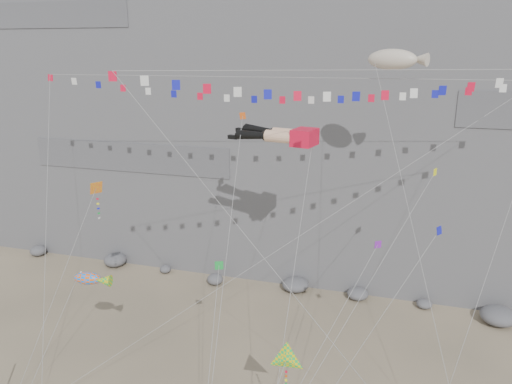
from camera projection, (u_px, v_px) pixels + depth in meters
cliff at (329, 28)px, 55.68m from camera, size 80.00×28.00×50.00m
talus_boulders at (295, 285)px, 48.65m from camera, size 60.00×3.00×1.20m
legs_kite at (281, 136)px, 35.83m from camera, size 7.12×17.27×22.68m
flag_banner_upper at (268, 77)px, 37.41m from camera, size 37.06×15.55×27.70m
flag_banner_lower at (343, 71)px, 28.11m from camera, size 23.78×9.48×23.70m
harlequin_kite at (96, 189)px, 35.93m from camera, size 4.22×7.55×14.98m
fish_windsock at (88, 278)px, 34.10m from camera, size 4.92×4.48×9.04m
delta_kite at (286, 360)px, 27.96m from camera, size 2.61×4.96×7.92m
blimp_windsock at (392, 60)px, 34.16m from camera, size 8.57×14.05×26.09m
small_kite_a at (242, 122)px, 36.81m from camera, size 3.09×15.96×23.71m
small_kite_b at (376, 248)px, 32.38m from camera, size 6.43×11.87×16.41m
small_kite_c at (219, 268)px, 32.32m from camera, size 2.31×8.63×12.28m
small_kite_d at (431, 179)px, 33.55m from camera, size 9.31×14.72×22.19m
small_kite_e at (435, 236)px, 27.61m from camera, size 8.26×6.87×16.39m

